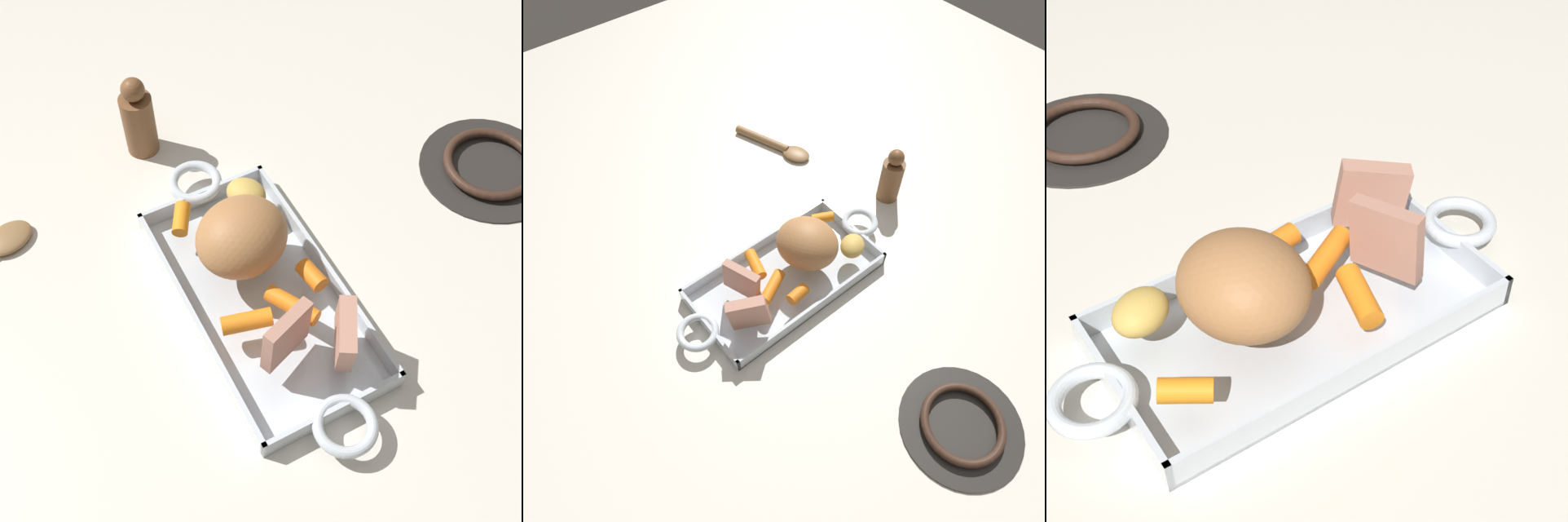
% 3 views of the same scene
% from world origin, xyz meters
% --- Properties ---
extents(ground_plane, '(2.27, 2.27, 0.00)m').
position_xyz_m(ground_plane, '(0.00, 0.00, 0.00)').
color(ground_plane, silver).
extents(roasting_dish, '(0.49, 0.19, 0.04)m').
position_xyz_m(roasting_dish, '(0.00, 0.00, 0.01)').
color(roasting_dish, silver).
rests_on(roasting_dish, ground_plane).
extents(pork_roast, '(0.14, 0.15, 0.09)m').
position_xyz_m(pork_roast, '(0.05, 0.00, 0.08)').
color(pork_roast, '#A97042').
rests_on(pork_roast, roasting_dish).
extents(roast_slice_outer, '(0.04, 0.08, 0.08)m').
position_xyz_m(roast_slice_outer, '(-0.09, 0.02, 0.07)').
color(roast_slice_outer, tan).
rests_on(roast_slice_outer, roasting_dish).
extents(roast_slice_thick, '(0.08, 0.06, 0.08)m').
position_xyz_m(roast_slice_thick, '(-0.12, -0.05, 0.07)').
color(roast_slice_thick, tan).
rests_on(roast_slice_thick, roasting_dish).
extents(baby_carrot_northwest, '(0.05, 0.04, 0.02)m').
position_xyz_m(baby_carrot_northwest, '(0.14, 0.05, 0.05)').
color(baby_carrot_northwest, orange).
rests_on(baby_carrot_northwest, roasting_dish).
extents(baby_carrot_northeast, '(0.04, 0.03, 0.03)m').
position_xyz_m(baby_carrot_northeast, '(-0.02, -0.06, 0.05)').
color(baby_carrot_northeast, orange).
rests_on(baby_carrot_northeast, roasting_dish).
extents(baby_carrot_short, '(0.04, 0.07, 0.03)m').
position_xyz_m(baby_carrot_short, '(-0.04, 0.04, 0.05)').
color(baby_carrot_short, orange).
rests_on(baby_carrot_short, roasting_dish).
extents(baby_carrot_long, '(0.07, 0.05, 0.03)m').
position_xyz_m(baby_carrot_long, '(-0.05, -0.02, 0.05)').
color(baby_carrot_long, orange).
rests_on(baby_carrot_long, roasting_dish).
extents(potato_golden_small, '(0.07, 0.07, 0.03)m').
position_xyz_m(potato_golden_small, '(0.13, -0.05, 0.05)').
color(potato_golden_small, gold).
rests_on(potato_golden_small, roasting_dish).
extents(stove_burner_rear, '(0.21, 0.21, 0.02)m').
position_xyz_m(stove_burner_rear, '(0.05, -0.41, 0.01)').
color(stove_burner_rear, '#282623').
rests_on(stove_burner_rear, ground_plane).
extents(serving_spoon, '(0.10, 0.21, 0.02)m').
position_xyz_m(serving_spoon, '(0.23, 0.31, 0.01)').
color(serving_spoon, olive).
rests_on(serving_spoon, ground_plane).
extents(pepper_mill, '(0.05, 0.05, 0.13)m').
position_xyz_m(pepper_mill, '(0.33, 0.03, 0.06)').
color(pepper_mill, brown).
rests_on(pepper_mill, ground_plane).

